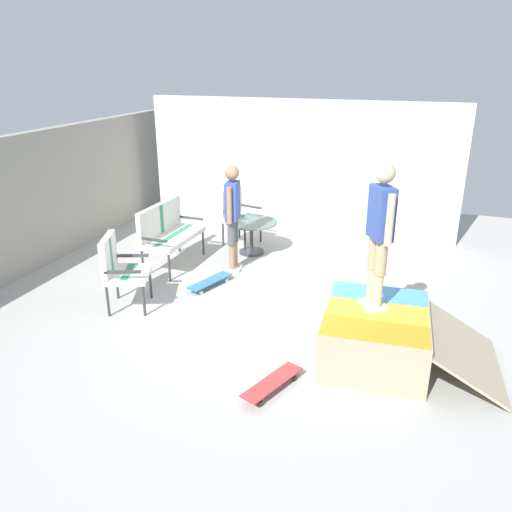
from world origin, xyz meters
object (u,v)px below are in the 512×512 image
(patio_chair_near_house, at_px, (237,211))
(person_watching, at_px, (233,211))
(skateboard_by_bench, at_px, (210,282))
(skate_ramp, at_px, (378,335))
(person_skater, at_px, (380,227))
(skateboard_spare, at_px, (272,383))
(patio_chair_by_wall, at_px, (119,265))
(patio_table, at_px, (252,231))
(patio_bench, at_px, (167,229))

(patio_chair_near_house, distance_m, person_watching, 1.34)
(person_watching, bearing_deg, skateboard_by_bench, 173.74)
(skate_ramp, distance_m, person_skater, 1.24)
(skate_ramp, bearing_deg, skateboard_spare, 135.99)
(patio_chair_by_wall, height_order, person_skater, person_skater)
(patio_chair_by_wall, height_order, person_watching, person_watching)
(patio_table, height_order, skateboard_by_bench, patio_table)
(patio_table, height_order, person_watching, person_watching)
(person_skater, xyz_separation_m, skateboard_spare, (-1.04, 0.84, -1.45))
(patio_bench, bearing_deg, skateboard_spare, -135.59)
(patio_chair_near_house, relative_size, person_watching, 0.60)
(person_watching, bearing_deg, patio_chair_near_house, 18.80)
(skate_ramp, relative_size, person_watching, 1.18)
(skate_ramp, height_order, skateboard_by_bench, skate_ramp)
(skateboard_spare, bearing_deg, patio_chair_by_wall, 66.06)
(skate_ramp, bearing_deg, person_skater, 52.85)
(patio_bench, distance_m, skateboard_spare, 3.83)
(skateboard_by_bench, relative_size, skateboard_spare, 1.00)
(person_watching, bearing_deg, person_skater, -127.07)
(patio_chair_by_wall, xyz_separation_m, skateboard_by_bench, (1.00, -0.86, -0.53))
(patio_chair_by_wall, xyz_separation_m, patio_table, (2.56, -0.96, -0.21))
(skate_ramp, relative_size, skateboard_by_bench, 2.42)
(skate_ramp, relative_size, person_skater, 1.23)
(skate_ramp, xyz_separation_m, patio_chair_by_wall, (0.15, 3.44, 0.31))
(patio_bench, relative_size, person_watching, 0.74)
(patio_chair_by_wall, bearing_deg, patio_bench, 5.26)
(patio_chair_near_house, distance_m, patio_table, 0.62)
(skate_ramp, bearing_deg, patio_table, 42.52)
(patio_bench, distance_m, person_skater, 3.99)
(patio_chair_near_house, bearing_deg, patio_table, -132.72)
(patio_chair_by_wall, distance_m, skateboard_by_bench, 1.42)
(patio_bench, distance_m, person_watching, 1.16)
(patio_table, xyz_separation_m, skateboard_by_bench, (-1.56, 0.10, -0.32))
(patio_table, bearing_deg, person_skater, -137.82)
(patio_table, bearing_deg, patio_chair_near_house, 47.28)
(skate_ramp, height_order, patio_table, skate_ramp)
(patio_chair_near_house, bearing_deg, person_skater, -137.09)
(person_watching, relative_size, skateboard_by_bench, 2.06)
(patio_chair_near_house, xyz_separation_m, skateboard_by_bench, (-1.96, -0.33, -0.53))
(patio_bench, height_order, skateboard_by_bench, patio_bench)
(patio_bench, distance_m, patio_chair_near_house, 1.52)
(patio_chair_near_house, xyz_separation_m, skateboard_spare, (-4.07, -1.98, -0.53))
(skateboard_by_bench, bearing_deg, patio_chair_near_house, 9.62)
(patio_chair_near_house, distance_m, person_skater, 4.24)
(person_skater, relative_size, skateboard_by_bench, 1.97)
(patio_table, distance_m, person_watching, 1.00)
(patio_chair_near_house, height_order, patio_table, patio_chair_near_house)
(patio_chair_by_wall, bearing_deg, skateboard_spare, -113.94)
(person_skater, bearing_deg, patio_chair_near_house, 42.91)
(skate_ramp, xyz_separation_m, patio_table, (2.70, 2.48, 0.11))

